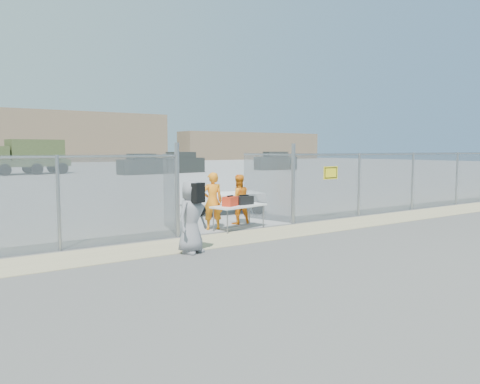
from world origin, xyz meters
TOP-DOWN VIEW (x-y plane):
  - ground at (0.00, 0.00)m, footprint 160.00×160.00m
  - tarmac_inside at (0.00, 42.00)m, footprint 160.00×80.00m
  - dirt_strip at (0.00, 1.00)m, footprint 44.00×1.60m
  - distant_hills at (5.00, 78.00)m, footprint 140.00×6.00m
  - chain_link_fence at (0.00, 2.00)m, footprint 40.00×0.20m
  - folding_table at (0.00, 2.05)m, footprint 1.80×1.04m
  - orange_bag at (-0.34, 2.00)m, footprint 0.51×0.44m
  - black_duffel at (0.20, 2.09)m, footprint 0.54×0.34m
  - security_worker_left at (-0.66, 2.45)m, footprint 0.69×0.55m
  - security_worker_right at (0.54, 2.89)m, footprint 0.88×0.76m
  - visitor at (-2.59, 0.12)m, footprint 0.94×0.79m
  - utility_trailer at (1.56, 5.09)m, footprint 3.48×2.19m
  - military_truck at (0.71, 37.53)m, footprint 6.95×3.21m
  - parked_vehicle_near at (9.11, 31.49)m, footprint 4.17×1.99m
  - parked_vehicle_mid at (13.57, 32.28)m, footprint 4.67×2.69m
  - parked_vehicle_far at (25.10, 31.90)m, footprint 4.75×3.03m

SIDE VIEW (x-z plane):
  - ground at x=0.00m, z-range 0.00..0.00m
  - tarmac_inside at x=0.00m, z-range 0.00..0.01m
  - dirt_strip at x=0.00m, z-range 0.00..0.01m
  - folding_table at x=0.00m, z-range 0.00..0.72m
  - utility_trailer at x=1.56m, z-range 0.00..0.79m
  - security_worker_right at x=0.54m, z-range 0.00..1.55m
  - visitor at x=-2.59m, z-range 0.00..1.65m
  - security_worker_left at x=-0.66m, z-range 0.00..1.67m
  - black_duffel at x=0.20m, z-range 0.72..0.96m
  - orange_bag at x=-0.34m, z-range 0.72..0.99m
  - parked_vehicle_near at x=9.11m, z-range 0.00..1.86m
  - parked_vehicle_far at x=25.10m, z-range 0.00..1.99m
  - parked_vehicle_mid at x=13.57m, z-range 0.00..1.99m
  - chain_link_fence at x=0.00m, z-range 0.00..2.20m
  - military_truck at x=0.71m, z-range 0.00..3.20m
  - distant_hills at x=5.00m, z-range 0.00..9.00m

